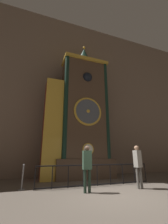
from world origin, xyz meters
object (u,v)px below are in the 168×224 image
Objects in this scene: visitor_far at (138,162)px; stanchion_post at (22,181)px; visitor_near at (87,164)px; clock_tower at (79,115)px.

visitor_far is 5.01m from stanchion_post.
visitor_near is 1.72× the size of stanchion_post.
visitor_far is at bearing -17.16° from stanchion_post.
stanchion_post is at bearing 155.17° from visitor_near.
visitor_far reaches higher than visitor_near.
clock_tower is at bearing 96.38° from visitor_far.
clock_tower is 4.64m from visitor_near.
visitor_near is 0.97× the size of visitor_far.
visitor_near is at bearing -102.58° from clock_tower.
visitor_near is 2.38m from visitor_far.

